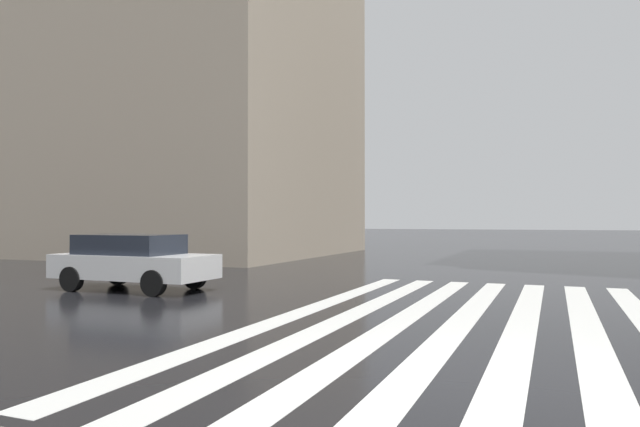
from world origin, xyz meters
TOP-DOWN VIEW (x-y plane):
  - ground_plane at (0.00, 0.00)m, footprint 220.00×220.00m
  - zebra_crossing at (4.00, 0.28)m, footprint 13.00×7.50m
  - haussmann_block_mid at (19.63, 24.69)m, footprint 14.26×29.74m
  - car_white at (5.50, 9.20)m, footprint 1.85×4.10m

SIDE VIEW (x-z plane):
  - ground_plane at x=0.00m, z-range 0.00..0.00m
  - zebra_crossing at x=4.00m, z-range 0.00..0.01m
  - car_white at x=5.50m, z-range 0.05..1.46m
  - haussmann_block_mid at x=19.63m, z-range -0.22..20.82m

